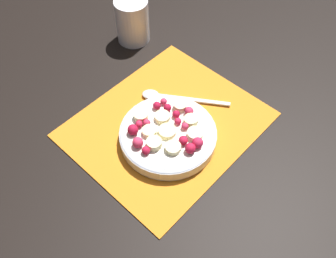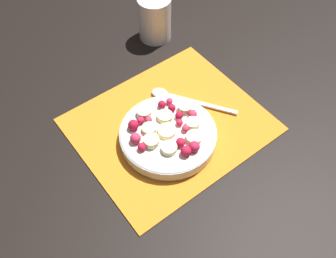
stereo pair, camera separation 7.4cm
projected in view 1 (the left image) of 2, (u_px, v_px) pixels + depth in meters
The scene contains 5 objects.
ground_plane at pixel (167, 125), 0.80m from camera, with size 3.00×3.00×0.00m, color black.
placemat at pixel (167, 124), 0.79m from camera, with size 0.38×0.32×0.01m.
fruit_bowl at pixel (168, 134), 0.75m from camera, with size 0.20×0.20×0.05m.
spoon at pixel (168, 97), 0.83m from camera, with size 0.13×0.18×0.01m.
drinking_glass at pixel (132, 21), 0.92m from camera, with size 0.08×0.08×0.11m.
Camera 1 is at (-0.35, -0.33, 0.63)m, focal length 40.00 mm.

